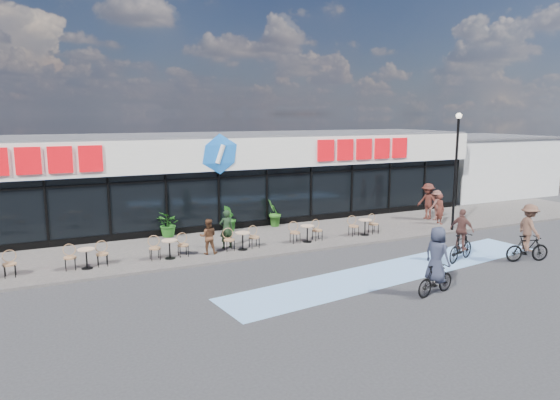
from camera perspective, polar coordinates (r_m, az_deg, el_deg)
name	(u,v)px	position (r m, az deg, el deg)	size (l,w,h in m)	color
ground	(280,273)	(18.06, 0.05, -8.39)	(120.00, 120.00, 0.00)	#28282B
sidewalk	(237,243)	(22.04, -4.91, -4.92)	(44.00, 5.00, 0.10)	#5A5450
bike_lane	(397,270)	(18.86, 13.23, -7.85)	(14.00, 2.20, 0.01)	#709ED4
building	(201,177)	(26.70, -8.98, 2.58)	(30.60, 6.57, 4.75)	black
neighbour_building	(474,164)	(38.57, 21.30, 3.81)	(9.20, 7.20, 4.11)	silver
lamp_post	(456,162)	(25.10, 19.48, 4.11)	(0.28, 0.28, 5.60)	black
bistro_set_2	(86,256)	(19.54, -21.27, -5.96)	(1.54, 0.62, 0.90)	tan
bistro_set_3	(169,247)	(19.92, -12.56, -5.22)	(1.54, 0.62, 0.90)	tan
bistro_set_4	(242,239)	(20.74, -4.38, -4.41)	(1.54, 0.62, 0.90)	tan
bistro_set_5	(306,231)	(21.94, 3.03, -3.61)	(1.54, 0.62, 0.90)	tan
bistro_set_6	(364,225)	(23.47, 9.56, -2.84)	(1.54, 0.62, 0.90)	tan
potted_plant_left	(230,218)	(23.83, -5.73, -2.11)	(0.71, 0.57, 1.29)	#1F5C1A
potted_plant_mid	(169,224)	(23.27, -12.58, -2.70)	(1.08, 0.93, 1.19)	#215C1A
potted_plant_right	(274,213)	(24.77, -0.68, -1.50)	(0.76, 0.61, 1.37)	#2C671D
patron_left	(226,229)	(20.92, -6.16, -3.31)	(0.59, 0.39, 1.63)	black
patron_right	(208,236)	(20.15, -8.21, -4.14)	(0.70, 0.54, 1.44)	#4D2E1B
pedestrian_a	(428,201)	(27.66, 16.53, -0.14)	(1.24, 0.71, 1.92)	#431E18
pedestrian_b	(440,209)	(26.65, 17.82, -0.99)	(0.56, 0.37, 1.54)	#4C231B
pedestrian_c	(436,205)	(27.62, 17.43, -0.55)	(1.02, 0.59, 1.59)	brown
cyclist_a	(528,236)	(21.44, 26.53, -3.65)	(1.80, 1.32, 2.26)	black
cyclist_b	(461,241)	(20.52, 20.01, -4.42)	(1.90, 1.12, 2.06)	black
cyclist_c	(436,267)	(16.47, 17.44, -7.27)	(1.72, 0.95, 2.21)	black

